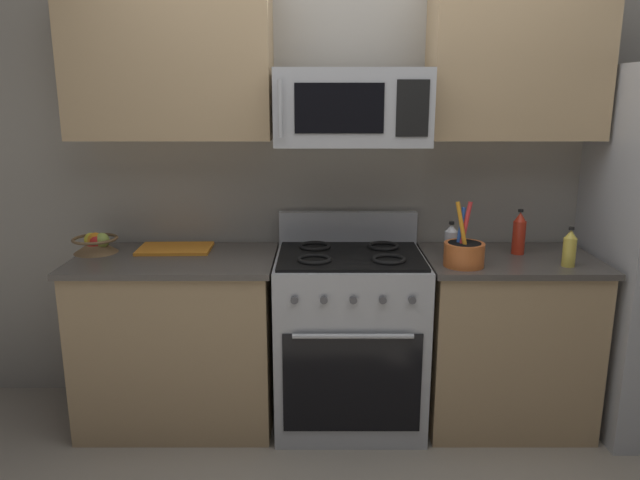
# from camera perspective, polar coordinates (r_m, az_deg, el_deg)

# --- Properties ---
(wall_back) EXTENTS (8.00, 0.10, 2.60)m
(wall_back) POSITION_cam_1_polar(r_m,az_deg,el_deg) (3.39, 2.72, 6.49)
(wall_back) COLOR #9E998E
(wall_back) RESTS_ON ground
(counter_left) EXTENTS (1.03, 0.63, 0.91)m
(counter_left) POSITION_cam_1_polar(r_m,az_deg,el_deg) (3.32, -13.11, -9.13)
(counter_left) COLOR tan
(counter_left) RESTS_ON ground
(range_oven) EXTENTS (0.76, 0.67, 1.09)m
(range_oven) POSITION_cam_1_polar(r_m,az_deg,el_deg) (3.24, 2.86, -9.08)
(range_oven) COLOR #B2B5BA
(range_oven) RESTS_ON ground
(counter_right) EXTENTS (0.87, 0.63, 0.91)m
(counter_right) POSITION_cam_1_polar(r_m,az_deg,el_deg) (3.38, 17.13, -8.97)
(counter_right) COLOR tan
(counter_right) RESTS_ON ground
(microwave) EXTENTS (0.74, 0.44, 0.36)m
(microwave) POSITION_cam_1_polar(r_m,az_deg,el_deg) (3.01, 3.10, 12.43)
(microwave) COLOR #B2B5BA
(upper_cabinets_left) EXTENTS (1.02, 0.34, 0.77)m
(upper_cabinets_left) POSITION_cam_1_polar(r_m,az_deg,el_deg) (3.24, -13.94, 16.08)
(upper_cabinets_left) COLOR tan
(upper_cabinets_right) EXTENTS (0.86, 0.34, 0.77)m
(upper_cabinets_right) POSITION_cam_1_polar(r_m,az_deg,el_deg) (3.30, 18.17, 15.76)
(upper_cabinets_right) COLOR tan
(utensil_crock) EXTENTS (0.19, 0.19, 0.32)m
(utensil_crock) POSITION_cam_1_polar(r_m,az_deg,el_deg) (2.99, 13.54, -1.18)
(utensil_crock) COLOR #D1662D
(utensil_crock) RESTS_ON counter_right
(fruit_basket) EXTENTS (0.23, 0.23, 0.11)m
(fruit_basket) POSITION_cam_1_polar(r_m,az_deg,el_deg) (3.37, -20.37, -0.28)
(fruit_basket) COLOR brown
(fruit_basket) RESTS_ON counter_left
(apple_loose) EXTENTS (0.08, 0.08, 0.08)m
(apple_loose) POSITION_cam_1_polar(r_m,az_deg,el_deg) (3.37, -20.44, -0.45)
(apple_loose) COLOR red
(apple_loose) RESTS_ON counter_left
(cutting_board) EXTENTS (0.39, 0.26, 0.02)m
(cutting_board) POSITION_cam_1_polar(r_m,az_deg,el_deg) (3.31, -13.46, -0.79)
(cutting_board) COLOR orange
(cutting_board) RESTS_ON counter_left
(bottle_vinegar) EXTENTS (0.07, 0.07, 0.18)m
(bottle_vinegar) POSITION_cam_1_polar(r_m,az_deg,el_deg) (3.16, 12.36, -0.06)
(bottle_vinegar) COLOR silver
(bottle_vinegar) RESTS_ON counter_right
(bottle_oil) EXTENTS (0.06, 0.06, 0.19)m
(bottle_oil) POSITION_cam_1_polar(r_m,az_deg,el_deg) (3.14, 22.62, -0.75)
(bottle_oil) COLOR gold
(bottle_oil) RESTS_ON counter_right
(bottle_hot_sauce) EXTENTS (0.07, 0.07, 0.24)m
(bottle_hot_sauce) POSITION_cam_1_polar(r_m,az_deg,el_deg) (3.29, 18.40, 0.59)
(bottle_hot_sauce) COLOR red
(bottle_hot_sauce) RESTS_ON counter_right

